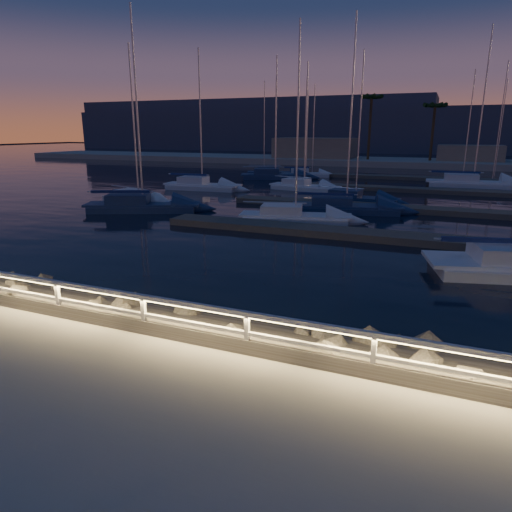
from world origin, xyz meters
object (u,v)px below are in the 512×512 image
object	(u,v)px
sailboat_a	(137,200)
sailboat_e	(200,185)
sailboat_c	(343,207)
sailboat_f	(140,205)
sailboat_n	(274,175)
sailboat_b	(293,216)
sailboat_m	(305,174)
sailboat_j	(303,186)
sailboat_k	(470,182)
sailboat_i	(274,173)
sailboat_g	(353,198)
guard_rail	(208,316)

from	to	relation	value
sailboat_a	sailboat_e	world-z (taller)	sailboat_e
sailboat_c	sailboat_e	bearing A→B (deg)	143.05
sailboat_c	sailboat_f	size ratio (longest dim) A/B	0.96
sailboat_n	sailboat_b	bearing A→B (deg)	-86.00
sailboat_m	sailboat_n	world-z (taller)	sailboat_n
sailboat_j	sailboat_m	bearing A→B (deg)	115.51
sailboat_e	sailboat_k	distance (m)	28.62
sailboat_k	sailboat_m	xyz separation A→B (m)	(-19.48, 3.63, -0.07)
sailboat_f	sailboat_m	distance (m)	30.03
sailboat_c	sailboat_i	world-z (taller)	sailboat_c
sailboat_m	sailboat_b	bearing A→B (deg)	-94.81
sailboat_b	sailboat_j	distance (m)	16.85
sailboat_b	sailboat_f	size ratio (longest dim) A/B	0.86
sailboat_c	sailboat_g	bearing A→B (deg)	80.77
sailboat_k	sailboat_c	bearing A→B (deg)	-115.77
sailboat_f	sailboat_n	bearing A→B (deg)	64.00
sailboat_g	sailboat_i	world-z (taller)	sailboat_i
sailboat_b	sailboat_f	world-z (taller)	sailboat_f
sailboat_a	sailboat_m	bearing A→B (deg)	92.61
sailboat_a	sailboat_c	distance (m)	16.29
sailboat_c	sailboat_i	distance (m)	27.91
sailboat_a	sailboat_c	size ratio (longest dim) A/B	0.90
sailboat_k	sailboat_n	distance (m)	22.27
sailboat_k	sailboat_a	bearing A→B (deg)	-138.42
sailboat_c	sailboat_j	world-z (taller)	sailboat_c
guard_rail	sailboat_g	world-z (taller)	sailboat_g
sailboat_k	sailboat_m	distance (m)	19.82
guard_rail	sailboat_k	bearing A→B (deg)	80.57
sailboat_j	sailboat_n	xyz separation A→B (m)	(-6.57, 9.17, 0.05)
sailboat_f	sailboat_n	xyz separation A→B (m)	(0.95, 25.78, 0.00)
sailboat_g	sailboat_c	bearing A→B (deg)	-79.74
sailboat_k	sailboat_n	size ratio (longest dim) A/B	1.11
sailboat_k	sailboat_m	size ratio (longest dim) A/B	1.49
sailboat_f	sailboat_m	xyz separation A→B (m)	(3.73, 29.79, -0.06)
guard_rail	sailboat_a	world-z (taller)	sailboat_a
sailboat_a	sailboat_j	xyz separation A→B (m)	(9.44, 14.39, -0.02)
guard_rail	sailboat_f	size ratio (longest dim) A/B	3.10
sailboat_g	sailboat_j	world-z (taller)	sailboat_j
sailboat_g	sailboat_n	bearing A→B (deg)	137.50
sailboat_f	sailboat_m	size ratio (longest dim) A/B	1.32
guard_rail	sailboat_g	bearing A→B (deg)	93.89
sailboat_i	sailboat_g	bearing A→B (deg)	-71.27
sailboat_j	sailboat_m	world-z (taller)	sailboat_j
sailboat_a	sailboat_j	size ratio (longest dim) A/B	1.00
sailboat_g	sailboat_b	bearing A→B (deg)	-93.70
guard_rail	sailboat_c	world-z (taller)	sailboat_c
sailboat_g	sailboat_j	size ratio (longest dim) A/B	0.98
sailboat_j	sailboat_i	bearing A→B (deg)	131.39
sailboat_c	sailboat_m	size ratio (longest dim) A/B	1.26
sailboat_g	sailboat_m	size ratio (longest dim) A/B	1.11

